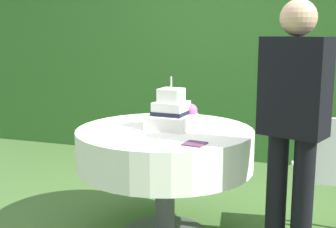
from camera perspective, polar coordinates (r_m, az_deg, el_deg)
name	(u,v)px	position (r m, az deg, el deg)	size (l,w,h in m)	color
foliage_hedge	(231,30)	(5.16, 8.11, 10.66)	(6.22, 0.52, 2.89)	#336628
cake_table	(165,149)	(3.05, -0.41, -4.51)	(1.21, 1.21, 0.78)	#4C4C51
wedding_cake	(172,113)	(3.03, 0.54, 0.09)	(0.32, 0.31, 0.35)	white
serving_plate_near	(114,130)	(2.97, -7.02, -2.09)	(0.11, 0.11, 0.01)	white
serving_plate_far	(175,117)	(3.39, 0.90, -0.43)	(0.15, 0.15, 0.01)	white
serving_plate_left	(107,122)	(3.24, -7.89, -1.04)	(0.12, 0.12, 0.01)	white
serving_plate_right	(205,119)	(3.34, 4.79, -0.61)	(0.12, 0.12, 0.01)	white
napkin_stack	(195,144)	(2.61, 3.46, -3.84)	(0.12, 0.12, 0.01)	#603856
garden_chair	(327,167)	(3.16, 19.75, -6.40)	(0.46, 0.46, 0.89)	white
standing_person	(293,122)	(2.58, 15.79, -0.95)	(0.41, 0.31, 1.60)	black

